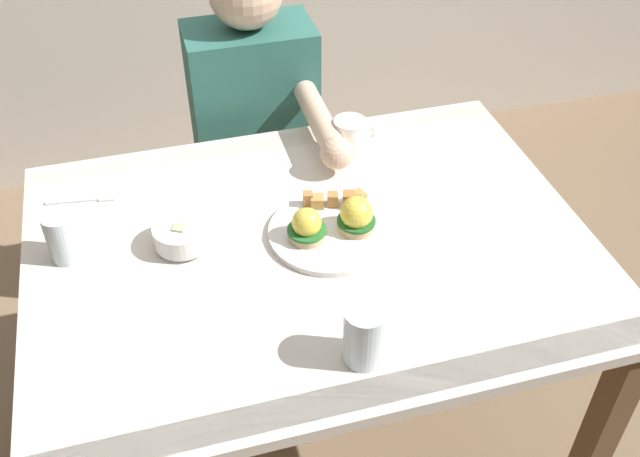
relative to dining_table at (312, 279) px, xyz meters
name	(u,v)px	position (x,y,z in m)	size (l,w,h in m)	color
ground_plane	(314,440)	(0.00, 0.00, -0.63)	(6.00, 6.00, 0.00)	#7F664C
dining_table	(312,279)	(0.00, 0.00, 0.00)	(1.20, 0.90, 0.74)	silver
eggs_benedict_plate	(333,225)	(0.05, 0.02, 0.13)	(0.27, 0.27, 0.09)	white
fruit_bowl	(182,235)	(-0.27, 0.07, 0.14)	(0.12, 0.12, 0.06)	white
coffee_mug	(350,136)	(0.18, 0.30, 0.16)	(0.11, 0.08, 0.09)	white
fork	(85,200)	(-0.46, 0.28, 0.11)	(0.16, 0.04, 0.00)	silver
water_glass_near	(364,338)	(0.01, -0.32, 0.16)	(0.08, 0.08, 0.12)	silver
water_glass_far	(64,238)	(-0.50, 0.10, 0.16)	(0.07, 0.07, 0.11)	silver
diner_person	(259,130)	(0.01, 0.60, 0.02)	(0.34, 0.54, 1.14)	#33333D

